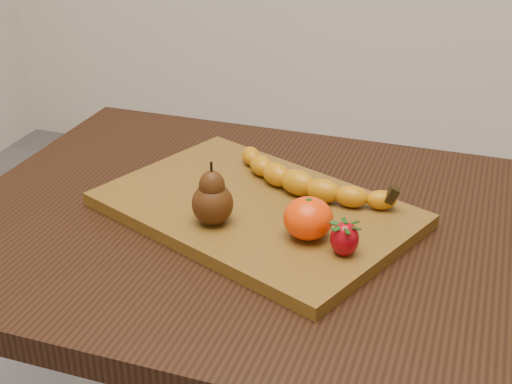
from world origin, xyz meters
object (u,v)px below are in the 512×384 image
(table, at_px, (283,279))
(pear, at_px, (212,193))
(mandarin, at_px, (308,218))
(cutting_board, at_px, (256,210))

(table, relative_size, pear, 10.76)
(mandarin, bearing_deg, table, 131.08)
(mandarin, bearing_deg, pear, -178.24)
(pear, relative_size, mandarin, 1.36)
(cutting_board, distance_m, mandarin, 0.13)
(table, relative_size, mandarin, 14.61)
(table, bearing_deg, cutting_board, 168.10)
(cutting_board, bearing_deg, mandarin, -12.32)
(cutting_board, relative_size, pear, 4.84)
(pear, distance_m, mandarin, 0.14)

